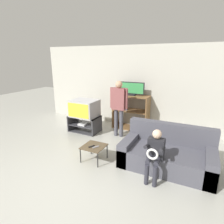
{
  "coord_description": "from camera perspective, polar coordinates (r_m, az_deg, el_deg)",
  "views": [
    {
      "loc": [
        2.17,
        -2.04,
        2.21
      ],
      "look_at": [
        0.21,
        2.02,
        0.9
      ],
      "focal_mm": 30.0,
      "sensor_mm": 36.0,
      "label": 1
    }
  ],
  "objects": [
    {
      "name": "ground_plane",
      "position": [
        3.71,
        -18.07,
        -21.29
      ],
      "size": [
        18.0,
        18.0,
        0.0
      ],
      "primitive_type": "plane",
      "color": "#ADADA3"
    },
    {
      "name": "wall_back",
      "position": [
        6.21,
        5.06,
        7.7
      ],
      "size": [
        6.4,
        0.06,
        2.6
      ],
      "color": "beige",
      "rests_on": "ground_plane"
    },
    {
      "name": "tv_stand",
      "position": [
        5.88,
        -8.34,
        -3.53
      ],
      "size": [
        0.92,
        0.57,
        0.49
      ],
      "color": "#38383D",
      "rests_on": "ground_plane"
    },
    {
      "name": "television_main",
      "position": [
        5.73,
        -8.46,
        1.16
      ],
      "size": [
        0.79,
        0.65,
        0.5
      ],
      "color": "#B2B2B7",
      "rests_on": "tv_stand"
    },
    {
      "name": "media_shelf",
      "position": [
        6.0,
        5.78,
        0.09
      ],
      "size": [
        1.12,
        0.5,
        1.09
      ],
      "color": "brown",
      "rests_on": "ground_plane"
    },
    {
      "name": "television_flat",
      "position": [
        5.86,
        5.91,
        6.98
      ],
      "size": [
        0.82,
        0.2,
        0.41
      ],
      "color": "black",
      "rests_on": "media_shelf"
    },
    {
      "name": "snack_table",
      "position": [
        4.2,
        -5.53,
        -10.72
      ],
      "size": [
        0.48,
        0.48,
        0.35
      ],
      "color": "brown",
      "rests_on": "ground_plane"
    },
    {
      "name": "remote_control_black",
      "position": [
        4.16,
        -6.22,
        -10.36
      ],
      "size": [
        0.1,
        0.14,
        0.02
      ],
      "primitive_type": "cube",
      "rotation": [
        0.0,
        0.0,
        -0.51
      ],
      "color": "black",
      "rests_on": "snack_table"
    },
    {
      "name": "remote_control_white",
      "position": [
        4.12,
        -4.97,
        -10.57
      ],
      "size": [
        0.11,
        0.14,
        0.02
      ],
      "primitive_type": "cube",
      "rotation": [
        0.0,
        0.0,
        -0.55
      ],
      "color": "gray",
      "rests_on": "snack_table"
    },
    {
      "name": "couch",
      "position": [
        4.18,
        16.42,
        -12.12
      ],
      "size": [
        1.85,
        0.97,
        0.84
      ],
      "color": "#4C4C56",
      "rests_on": "ground_plane"
    },
    {
      "name": "person_standing_adult",
      "position": [
        5.24,
        2.09,
        2.6
      ],
      "size": [
        0.53,
        0.2,
        1.61
      ],
      "color": "#4C4C56",
      "rests_on": "ground_plane"
    },
    {
      "name": "person_seated_child",
      "position": [
        3.58,
        12.96,
        -11.67
      ],
      "size": [
        0.33,
        0.43,
        0.96
      ],
      "color": "#2D2D38",
      "rests_on": "ground_plane"
    }
  ]
}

